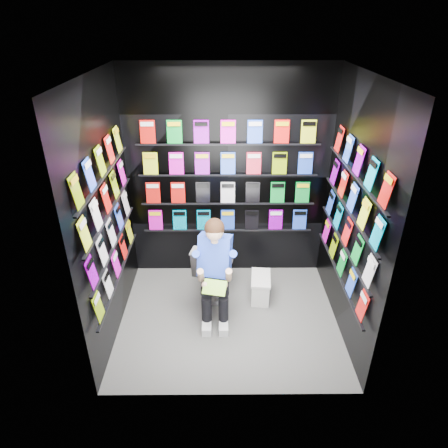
{
  "coord_description": "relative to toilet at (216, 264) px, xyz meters",
  "views": [
    {
      "loc": [
        -0.08,
        -3.44,
        3.06
      ],
      "look_at": [
        -0.05,
        0.15,
        1.13
      ],
      "focal_mm": 32.0,
      "sensor_mm": 36.0,
      "label": 1
    }
  ],
  "objects": [
    {
      "name": "ceiling",
      "position": [
        0.15,
        -0.54,
        2.23
      ],
      "size": [
        2.4,
        2.4,
        0.0
      ],
      "primitive_type": "plane",
      "color": "white",
      "rests_on": "floor"
    },
    {
      "name": "comics_right",
      "position": [
        1.32,
        -0.54,
        0.94
      ],
      "size": [
        0.06,
        1.7,
        1.37
      ],
      "primitive_type": null,
      "color": "red",
      "rests_on": "wall_right"
    },
    {
      "name": "comics_left",
      "position": [
        -1.02,
        -0.54,
        0.94
      ],
      "size": [
        0.06,
        1.7,
        1.37
      ],
      "primitive_type": null,
      "color": "red",
      "rests_on": "wall_left"
    },
    {
      "name": "wall_right",
      "position": [
        1.35,
        -0.54,
        0.93
      ],
      "size": [
        0.04,
        2.0,
        2.6
      ],
      "primitive_type": "cube",
      "color": "black",
      "rests_on": "floor"
    },
    {
      "name": "wall_back",
      "position": [
        0.15,
        0.46,
        0.93
      ],
      "size": [
        2.4,
        0.04,
        2.6
      ],
      "primitive_type": "cube",
      "color": "black",
      "rests_on": "floor"
    },
    {
      "name": "held_comic",
      "position": [
        0.0,
        -0.73,
        0.21
      ],
      "size": [
        0.26,
        0.19,
        0.1
      ],
      "primitive_type": "cube",
      "rotation": [
        -0.96,
        0.0,
        -0.22
      ],
      "color": "green",
      "rests_on": "reader"
    },
    {
      "name": "longbox",
      "position": [
        0.53,
        -0.17,
        -0.23
      ],
      "size": [
        0.24,
        0.39,
        0.28
      ],
      "primitive_type": "cube",
      "rotation": [
        0.0,
        0.0,
        -0.09
      ],
      "color": "white",
      "rests_on": "floor"
    },
    {
      "name": "wall_left",
      "position": [
        -1.05,
        -0.54,
        0.93
      ],
      "size": [
        0.04,
        2.0,
        2.6
      ],
      "primitive_type": "cube",
      "color": "black",
      "rests_on": "floor"
    },
    {
      "name": "wall_front",
      "position": [
        0.15,
        -1.54,
        0.93
      ],
      "size": [
        2.4,
        0.04,
        2.6
      ],
      "primitive_type": "cube",
      "color": "black",
      "rests_on": "floor"
    },
    {
      "name": "floor",
      "position": [
        0.15,
        -0.54,
        -0.37
      ],
      "size": [
        2.4,
        2.4,
        0.0
      ],
      "primitive_type": "plane",
      "color": "#60605E",
      "rests_on": "ground"
    },
    {
      "name": "longbox_lid",
      "position": [
        0.53,
        -0.17,
        -0.08
      ],
      "size": [
        0.26,
        0.41,
        0.03
      ],
      "primitive_type": "cube",
      "rotation": [
        0.0,
        0.0,
        -0.09
      ],
      "color": "white",
      "rests_on": "longbox"
    },
    {
      "name": "toilet",
      "position": [
        0.0,
        0.0,
        0.0
      ],
      "size": [
        0.57,
        0.82,
        0.73
      ],
      "primitive_type": "imported",
      "rotation": [
        0.0,
        0.0,
        2.92
      ],
      "color": "white",
      "rests_on": "floor"
    },
    {
      "name": "comics_back",
      "position": [
        0.15,
        0.43,
        0.94
      ],
      "size": [
        2.1,
        0.06,
        1.37
      ],
      "primitive_type": null,
      "color": "red",
      "rests_on": "wall_back"
    },
    {
      "name": "reader",
      "position": [
        0.0,
        -0.38,
        0.37
      ],
      "size": [
        0.61,
        0.77,
        1.27
      ],
      "primitive_type": null,
      "rotation": [
        0.0,
        0.0,
        -0.22
      ],
      "color": "blue",
      "rests_on": "toilet"
    }
  ]
}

